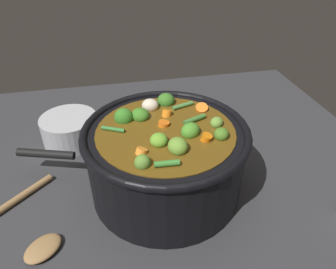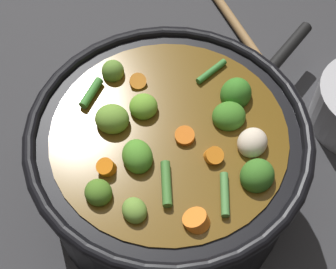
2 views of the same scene
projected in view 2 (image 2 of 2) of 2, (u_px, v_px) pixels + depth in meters
ground_plane at (169, 193)px, 0.68m from camera, size 1.10×1.10×0.00m
cooking_pot at (169, 163)px, 0.61m from camera, size 0.33×0.33×0.17m
wooden_spoon at (194, 32)px, 0.83m from camera, size 0.24×0.24×0.02m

